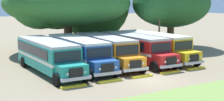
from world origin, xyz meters
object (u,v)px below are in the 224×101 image
object	(u,v)px
parked_bus_slot_3	(134,47)
parked_bus_slot_2	(106,49)
broad_shade_tree	(70,2)
utility_pole	(159,22)
parked_bus_slot_1	(78,51)
secondary_tree	(169,3)
parked_bus_slot_4	(155,45)
parked_bus_slot_0	(48,55)

from	to	relation	value
parked_bus_slot_3	parked_bus_slot_2	bearing A→B (deg)	-96.13
broad_shade_tree	utility_pole	world-z (taller)	broad_shade_tree
utility_pole	parked_bus_slot_1	bearing A→B (deg)	-167.18
parked_bus_slot_2	secondary_tree	world-z (taller)	secondary_tree
parked_bus_slot_3	broad_shade_tree	size ratio (longest dim) A/B	0.64
utility_pole	secondary_tree	bearing A→B (deg)	37.45
broad_shade_tree	utility_pole	size ratio (longest dim) A/B	2.43
parked_bus_slot_3	parked_bus_slot_4	bearing A→B (deg)	92.03
parked_bus_slot_0	parked_bus_slot_3	size ratio (longest dim) A/B	1.00
secondary_tree	parked_bus_slot_1	bearing A→B (deg)	-160.02
parked_bus_slot_2	parked_bus_slot_3	world-z (taller)	same
parked_bus_slot_0	utility_pole	distance (m)	15.25
parked_bus_slot_1	parked_bus_slot_3	size ratio (longest dim) A/B	1.00
parked_bus_slot_1	parked_bus_slot_2	world-z (taller)	same
parked_bus_slot_2	utility_pole	distance (m)	9.36
parked_bus_slot_3	utility_pole	world-z (taller)	utility_pole
parked_bus_slot_1	broad_shade_tree	distance (m)	12.04
secondary_tree	utility_pole	bearing A→B (deg)	-142.55
parked_bus_slot_0	broad_shade_tree	distance (m)	13.58
parked_bus_slot_0	secondary_tree	world-z (taller)	secondary_tree
parked_bus_slot_0	broad_shade_tree	xyz separation A→B (m)	(6.93, 10.79, 4.48)
parked_bus_slot_1	broad_shade_tree	bearing A→B (deg)	161.52
parked_bus_slot_1	parked_bus_slot_4	bearing A→B (deg)	90.30
parked_bus_slot_1	broad_shade_tree	size ratio (longest dim) A/B	0.64
parked_bus_slot_4	parked_bus_slot_2	bearing A→B (deg)	-93.40
parked_bus_slot_3	utility_pole	distance (m)	6.67
parked_bus_slot_0	parked_bus_slot_3	distance (m)	9.22
parked_bus_slot_3	secondary_tree	bearing A→B (deg)	122.85
parked_bus_slot_3	secondary_tree	distance (m)	12.09
parked_bus_slot_1	utility_pole	bearing A→B (deg)	104.56
parked_bus_slot_0	utility_pole	bearing A→B (deg)	100.78
parked_bus_slot_1	parked_bus_slot_2	distance (m)	3.00
broad_shade_tree	secondary_tree	bearing A→B (deg)	-21.96
parked_bus_slot_0	secondary_tree	distance (m)	20.19
parked_bus_slot_3	broad_shade_tree	xyz separation A→B (m)	(-2.29, 10.77, 4.48)
parked_bus_slot_4	secondary_tree	world-z (taller)	secondary_tree
parked_bus_slot_0	parked_bus_slot_1	xyz separation A→B (m)	(3.07, 0.30, 0.00)
broad_shade_tree	utility_pole	xyz separation A→B (m)	(7.87, -7.82, -2.33)
parked_bus_slot_1	broad_shade_tree	xyz separation A→B (m)	(3.86, 10.49, 4.48)
parked_bus_slot_2	secondary_tree	xyz separation A→B (m)	(12.70, 5.61, 4.36)
parked_bus_slot_0	parked_bus_slot_4	bearing A→B (deg)	89.80
parked_bus_slot_2	parked_bus_slot_4	distance (m)	5.85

